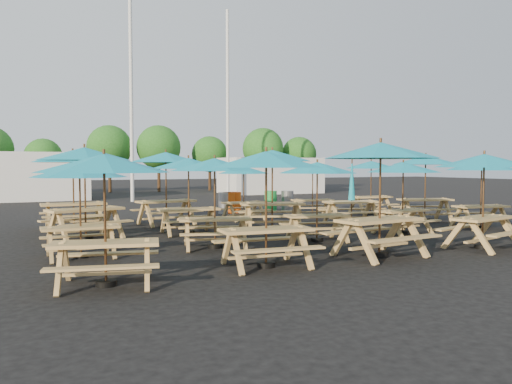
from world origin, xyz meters
name	(u,v)px	position (x,y,z in m)	size (l,w,h in m)	color
ground	(275,228)	(0.00, 0.00, 0.00)	(120.00, 120.00, 0.00)	black
picnic_unit_0	(104,169)	(-6.02, -5.77, 1.95)	(2.64, 2.64, 2.23)	tan
picnic_unit_1	(80,175)	(-6.17, -2.87, 1.81)	(2.12, 2.12, 2.07)	tan
picnic_unit_2	(84,158)	(-5.80, 0.01, 2.22)	(3.19, 3.19, 2.54)	tan
picnic_unit_3	(73,160)	(-5.93, 2.43, 2.18)	(2.57, 2.57, 2.49)	tan
picnic_unit_4	(266,165)	(-2.90, -5.45, 2.03)	(2.46, 2.46, 2.32)	tan
picnic_unit_5	(215,169)	(-3.06, -2.86, 1.94)	(2.68, 2.68, 2.22)	tan
picnic_unit_6	(189,167)	(-2.91, -0.13, 1.98)	(2.35, 2.35, 2.27)	tan
picnic_unit_7	(166,161)	(-2.95, 2.42, 2.19)	(2.88, 2.88, 2.50)	tan
picnic_unit_8	(381,156)	(-0.13, -5.46, 2.23)	(2.85, 2.85, 2.55)	tan
picnic_unit_9	(317,171)	(-0.21, -2.94, 1.86)	(2.44, 2.44, 2.13)	tan
picnic_unit_10	(272,159)	(-0.23, -0.25, 2.21)	(3.12, 3.12, 2.53)	tan
picnic_unit_11	(244,172)	(0.04, 2.70, 1.77)	(2.28, 2.28, 2.03)	tan
picnic_unit_12	(484,165)	(2.84, -5.60, 2.03)	(2.80, 2.80, 2.32)	tan
picnic_unit_13	(403,171)	(2.85, -2.72, 1.87)	(2.41, 2.41, 2.14)	tan
picnic_unit_14	(352,196)	(2.86, -0.13, 0.99)	(2.13, 1.93, 2.41)	tan
picnic_unit_15	(313,171)	(2.98, 2.69, 1.80)	(2.40, 2.40, 2.05)	tan
picnic_unit_17	(482,169)	(6.06, -2.70, 1.92)	(2.53, 2.53, 2.20)	tan
picnic_unit_18	(426,163)	(5.98, -0.28, 2.11)	(3.03, 3.03, 2.42)	tan
picnic_unit_19	(371,167)	(5.72, 2.59, 1.95)	(2.30, 2.30, 2.23)	tan
waste_bin_0	(225,203)	(0.34, 5.48, 0.45)	(0.55, 0.55, 0.89)	gray
waste_bin_1	(229,203)	(0.51, 5.46, 0.45)	(0.55, 0.55, 0.89)	#D64C0C
waste_bin_2	(235,202)	(0.82, 5.56, 0.45)	(0.55, 0.55, 0.89)	#D64C0C
waste_bin_3	(271,201)	(2.62, 5.74, 0.45)	(0.55, 0.55, 0.89)	green
waste_bin_4	(287,201)	(3.37, 5.55, 0.45)	(0.55, 0.55, 0.89)	gray
mast_0	(131,94)	(-2.00, 14.00, 6.00)	(0.20, 0.20, 12.00)	silver
mast_1	(228,104)	(4.50, 16.00, 6.00)	(0.20, 0.20, 12.00)	silver
event_tent_0	(16,176)	(-8.00, 18.00, 1.40)	(8.00, 4.00, 2.80)	silver
event_tent_1	(270,175)	(9.00, 19.00, 1.30)	(7.00, 4.00, 2.60)	silver
tree_2	(43,157)	(-6.39, 23.65, 2.62)	(2.59, 2.59, 3.93)	#382314
tree_3	(109,147)	(-1.75, 24.72, 3.41)	(3.36, 3.36, 5.09)	#382314
tree_4	(159,147)	(1.90, 24.26, 3.46)	(3.41, 3.41, 5.17)	#382314
tree_5	(210,154)	(6.22, 24.67, 2.97)	(2.94, 2.94, 4.45)	#382314
tree_6	(263,149)	(10.23, 22.90, 3.43)	(3.38, 3.38, 5.13)	#382314
tree_7	(299,154)	(13.63, 22.92, 2.99)	(2.95, 2.95, 4.48)	#382314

